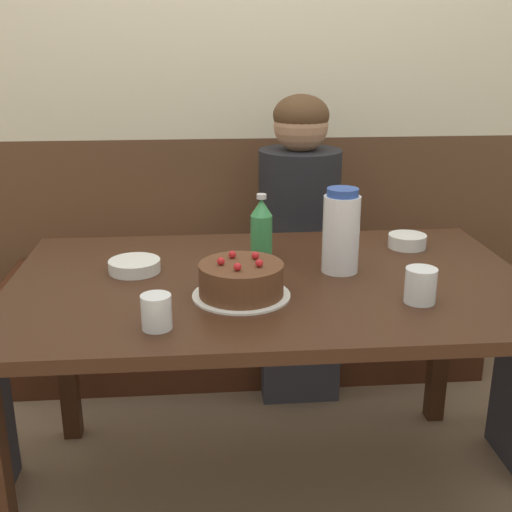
% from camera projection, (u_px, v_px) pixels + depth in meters
% --- Properties ---
extents(ground_plane, '(12.00, 12.00, 0.00)m').
position_uv_depth(ground_plane, '(269.00, 496.00, 2.02)').
color(ground_plane, '#846B51').
extents(back_wall, '(4.80, 0.04, 2.50)m').
position_uv_depth(back_wall, '(243.00, 69.00, 2.61)').
color(back_wall, brown).
rests_on(back_wall, ground_plane).
extents(bench_seat, '(1.94, 0.38, 0.47)m').
position_uv_depth(bench_seat, '(248.00, 320.00, 2.73)').
color(bench_seat, '#472314').
rests_on(bench_seat, ground_plane).
extents(dining_table, '(1.44, 0.89, 0.73)m').
position_uv_depth(dining_table, '(270.00, 306.00, 1.81)').
color(dining_table, '#381E11').
rests_on(dining_table, ground_plane).
extents(birthday_cake, '(0.25, 0.25, 0.11)m').
position_uv_depth(birthday_cake, '(241.00, 280.00, 1.65)').
color(birthday_cake, white).
rests_on(birthday_cake, dining_table).
extents(water_pitcher, '(0.10, 0.10, 0.24)m').
position_uv_depth(water_pitcher, '(341.00, 232.00, 1.80)').
color(water_pitcher, white).
rests_on(water_pitcher, dining_table).
extents(soju_bottle, '(0.07, 0.07, 0.20)m').
position_uv_depth(soju_bottle, '(261.00, 228.00, 1.92)').
color(soju_bottle, '#388E4C').
rests_on(soju_bottle, dining_table).
extents(bowl_soup_white, '(0.15, 0.15, 0.04)m').
position_uv_depth(bowl_soup_white, '(135.00, 266.00, 1.83)').
color(bowl_soup_white, white).
rests_on(bowl_soup_white, dining_table).
extents(bowl_rice_small, '(0.12, 0.12, 0.04)m').
position_uv_depth(bowl_rice_small, '(407.00, 241.00, 2.05)').
color(bowl_rice_small, white).
rests_on(bowl_rice_small, dining_table).
extents(glass_water_tall, '(0.07, 0.07, 0.08)m').
position_uv_depth(glass_water_tall, '(156.00, 312.00, 1.46)').
color(glass_water_tall, silver).
rests_on(glass_water_tall, dining_table).
extents(glass_tumbler_short, '(0.08, 0.08, 0.09)m').
position_uv_depth(glass_tumbler_short, '(420.00, 285.00, 1.61)').
color(glass_tumbler_short, silver).
rests_on(glass_tumbler_short, dining_table).
extents(person_teal_shirt, '(0.31, 0.34, 1.18)m').
position_uv_depth(person_teal_shirt, '(298.00, 255.00, 2.52)').
color(person_teal_shirt, '#33333D').
rests_on(person_teal_shirt, ground_plane).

